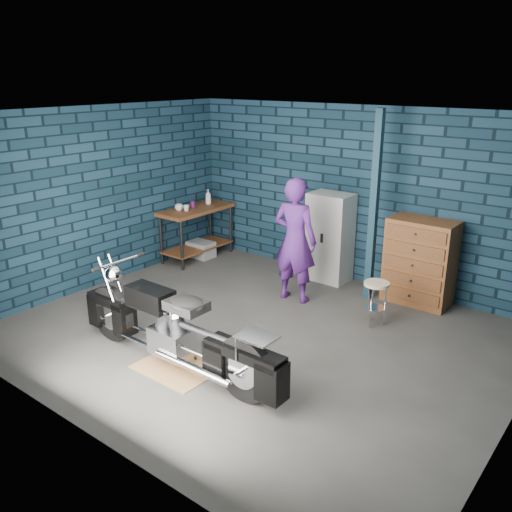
{
  "coord_description": "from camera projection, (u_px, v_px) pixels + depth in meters",
  "views": [
    {
      "loc": [
        3.78,
        -4.84,
        3.15
      ],
      "look_at": [
        -0.24,
        0.3,
        0.92
      ],
      "focal_mm": 38.0,
      "sensor_mm": 36.0,
      "label": 1
    }
  ],
  "objects": [
    {
      "name": "bottle",
      "position": [
        208.0,
        197.0,
        9.61
      ],
      "size": [
        0.1,
        0.1,
        0.27
      ],
      "primitive_type": "imported",
      "rotation": [
        0.0,
        0.0,
        -0.01
      ],
      "color": "gray",
      "rests_on": "workbench"
    },
    {
      "name": "shop_stool",
      "position": [
        375.0,
        304.0,
        7.02
      ],
      "size": [
        0.41,
        0.41,
        0.59
      ],
      "primitive_type": null,
      "rotation": [
        0.0,
        0.0,
        0.33
      ],
      "color": "#C6B596",
      "rests_on": "ground"
    },
    {
      "name": "mug_purple",
      "position": [
        193.0,
        204.0,
        9.41
      ],
      "size": [
        0.08,
        0.08,
        0.11
      ],
      "primitive_type": "cylinder",
      "rotation": [
        0.0,
        0.0,
        0.07
      ],
      "color": "#5F1966",
      "rests_on": "workbench"
    },
    {
      "name": "room_walls",
      "position": [
        284.0,
        179.0,
        6.63
      ],
      "size": [
        6.02,
        5.01,
        2.71
      ],
      "color": "#0E222F",
      "rests_on": "ground"
    },
    {
      "name": "locker",
      "position": [
        329.0,
        238.0,
        8.44
      ],
      "size": [
        0.65,
        0.46,
        1.39
      ],
      "primitive_type": "cube",
      "color": "silver",
      "rests_on": "ground"
    },
    {
      "name": "motorcycle",
      "position": [
        175.0,
        324.0,
        5.9
      ],
      "size": [
        2.49,
        0.69,
        1.09
      ],
      "primitive_type": null,
      "rotation": [
        0.0,
        0.0,
        -0.01
      ],
      "color": "black",
      "rests_on": "ground"
    },
    {
      "name": "support_post",
      "position": [
        374.0,
        208.0,
        7.53
      ],
      "size": [
        0.1,
        0.1,
        2.7
      ],
      "primitive_type": "cube",
      "color": "#122C3B",
      "rests_on": "ground"
    },
    {
      "name": "person",
      "position": [
        295.0,
        240.0,
        7.63
      ],
      "size": [
        0.69,
        0.49,
        1.79
      ],
      "primitive_type": "imported",
      "rotation": [
        0.0,
        0.0,
        3.24
      ],
      "color": "#491D6D",
      "rests_on": "ground"
    },
    {
      "name": "workbench",
      "position": [
        197.0,
        233.0,
        9.53
      ],
      "size": [
        0.6,
        1.4,
        0.91
      ],
      "primitive_type": "cube",
      "color": "brown",
      "rests_on": "ground"
    },
    {
      "name": "cup_b",
      "position": [
        186.0,
        208.0,
        9.17
      ],
      "size": [
        0.11,
        0.11,
        0.1
      ],
      "primitive_type": "imported",
      "rotation": [
        0.0,
        0.0,
        0.12
      ],
      "color": "#C6B596",
      "rests_on": "workbench"
    },
    {
      "name": "ground",
      "position": [
        256.0,
        335.0,
        6.83
      ],
      "size": [
        6.0,
        6.0,
        0.0
      ],
      "primitive_type": "plane",
      "color": "#44423F",
      "rests_on": "ground"
    },
    {
      "name": "cup_a",
      "position": [
        179.0,
        207.0,
        9.19
      ],
      "size": [
        0.16,
        0.16,
        0.11
      ],
      "primitive_type": "imported",
      "rotation": [
        0.0,
        0.0,
        0.25
      ],
      "color": "#C6B596",
      "rests_on": "workbench"
    },
    {
      "name": "storage_bin",
      "position": [
        201.0,
        249.0,
        9.67
      ],
      "size": [
        0.45,
        0.32,
        0.28
      ],
      "primitive_type": "cube",
      "color": "gray",
      "rests_on": "ground"
    },
    {
      "name": "tool_chest",
      "position": [
        419.0,
        262.0,
        7.61
      ],
      "size": [
        0.92,
        0.51,
        1.22
      ],
      "primitive_type": "cube",
      "color": "brown",
      "rests_on": "ground"
    },
    {
      "name": "drip_mat",
      "position": [
        177.0,
        368.0,
        6.07
      ],
      "size": [
        0.89,
        0.67,
        0.01
      ],
      "primitive_type": "cube",
      "rotation": [
        0.0,
        0.0,
        -0.01
      ],
      "color": "brown",
      "rests_on": "ground"
    }
  ]
}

